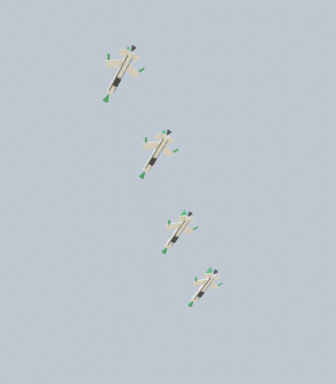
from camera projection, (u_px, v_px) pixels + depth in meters
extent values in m
cylinder|color=silver|center=(204.00, 288.00, 171.70)|extent=(8.18, 10.86, 1.70)
cube|color=#2D3338|center=(204.00, 289.00, 171.35)|extent=(6.93, 9.17, 0.81)
cone|color=#197A38|center=(192.00, 303.00, 174.84)|extent=(2.65, 2.86, 1.56)
cone|color=black|center=(215.00, 273.00, 168.73)|extent=(2.03, 2.09, 1.36)
ellipsoid|color=#192333|center=(199.00, 292.00, 173.34)|extent=(2.94, 3.42, 1.38)
cube|color=black|center=(201.00, 294.00, 172.04)|extent=(2.32, 2.55, 1.13)
cube|color=silver|center=(200.00, 283.00, 169.59)|extent=(4.25, 2.34, 1.44)
cube|color=#197A38|center=(196.00, 279.00, 168.07)|extent=(0.78, 1.65, 0.40)
cube|color=silver|center=(213.00, 285.00, 172.17)|extent=(3.57, 4.49, 1.44)
cube|color=#197A38|center=(220.00, 284.00, 172.71)|extent=(1.70, 1.28, 0.40)
cube|color=silver|center=(208.00, 276.00, 168.70)|extent=(2.46, 2.12, 0.81)
cube|color=silver|center=(216.00, 277.00, 170.21)|extent=(2.60, 2.73, 0.81)
cube|color=#197A38|center=(210.00, 273.00, 170.95)|extent=(2.27, 2.69, 2.54)
cylinder|color=silver|center=(178.00, 232.00, 159.62)|extent=(8.18, 10.86, 1.70)
cube|color=#2D3338|center=(178.00, 233.00, 159.28)|extent=(6.93, 9.16, 0.87)
cone|color=#197A38|center=(166.00, 249.00, 162.77)|extent=(2.65, 2.86, 1.56)
cone|color=black|center=(189.00, 215.00, 156.66)|extent=(2.03, 2.09, 1.36)
ellipsoid|color=#192333|center=(172.00, 237.00, 161.25)|extent=(2.97, 3.44, 1.41)
cube|color=black|center=(175.00, 239.00, 159.99)|extent=(2.33, 2.56, 1.16)
cube|color=silver|center=(173.00, 226.00, 157.44)|extent=(4.21, 2.34, 1.61)
cube|color=#197A38|center=(169.00, 222.00, 155.85)|extent=(0.78, 1.65, 0.42)
cube|color=silver|center=(188.00, 230.00, 160.18)|extent=(3.55, 4.44, 1.61)
cube|color=#197A38|center=(195.00, 228.00, 160.79)|extent=(1.70, 1.28, 0.42)
cube|color=silver|center=(182.00, 218.00, 156.58)|extent=(2.44, 2.12, 0.90)
cube|color=silver|center=(191.00, 220.00, 158.18)|extent=(2.59, 2.71, 0.90)
cube|color=#197A38|center=(184.00, 216.00, 158.83)|extent=(2.35, 2.75, 2.51)
cylinder|color=silver|center=(156.00, 153.00, 147.54)|extent=(8.18, 10.86, 1.70)
cube|color=#2D3338|center=(156.00, 154.00, 147.18)|extent=(6.93, 9.17, 0.78)
cone|color=#197A38|center=(144.00, 174.00, 150.69)|extent=(2.65, 2.86, 1.56)
cone|color=black|center=(168.00, 133.00, 144.57)|extent=(2.03, 2.09, 1.36)
ellipsoid|color=#192333|center=(151.00, 160.00, 149.19)|extent=(2.93, 3.41, 1.36)
cube|color=black|center=(153.00, 161.00, 147.88)|extent=(2.31, 2.54, 1.11)
cube|color=silver|center=(151.00, 146.00, 145.48)|extent=(4.28, 2.34, 1.36)
cube|color=#197A38|center=(146.00, 140.00, 143.99)|extent=(0.78, 1.65, 0.39)
cube|color=silver|center=(167.00, 152.00, 147.96)|extent=(3.58, 4.51, 1.36)
cube|color=#197A38|center=(176.00, 151.00, 148.47)|extent=(1.69, 1.28, 0.39)
cube|color=silver|center=(160.00, 137.00, 144.57)|extent=(2.47, 2.12, 0.76)
cube|color=silver|center=(170.00, 140.00, 146.02)|extent=(2.61, 2.74, 0.76)
cube|color=#197A38|center=(163.00, 136.00, 146.81)|extent=(2.22, 2.66, 2.55)
cylinder|color=silver|center=(120.00, 73.00, 135.11)|extent=(8.18, 10.86, 1.70)
cube|color=#2D3338|center=(121.00, 74.00, 134.78)|extent=(6.93, 9.16, 0.88)
cone|color=#197A38|center=(107.00, 97.00, 138.26)|extent=(2.65, 2.86, 1.56)
cone|color=black|center=(133.00, 49.00, 132.15)|extent=(2.03, 2.09, 1.36)
ellipsoid|color=#192333|center=(115.00, 81.00, 136.74)|extent=(2.97, 3.44, 1.41)
cube|color=black|center=(117.00, 82.00, 135.48)|extent=(2.33, 2.56, 1.17)
cube|color=silver|center=(114.00, 64.00, 132.91)|extent=(4.19, 2.33, 1.64)
cube|color=#197A38|center=(109.00, 57.00, 131.31)|extent=(0.78, 1.65, 0.42)
cube|color=silver|center=(132.00, 71.00, 135.68)|extent=(3.54, 4.43, 1.64)
cube|color=#197A38|center=(142.00, 70.00, 136.31)|extent=(1.70, 1.28, 0.42)
cube|color=silver|center=(124.00, 53.00, 132.06)|extent=(2.43, 2.11, 0.91)
cube|color=silver|center=(135.00, 58.00, 133.68)|extent=(2.59, 2.71, 0.91)
cube|color=#197A38|center=(127.00, 53.00, 134.31)|extent=(2.37, 2.76, 2.51)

